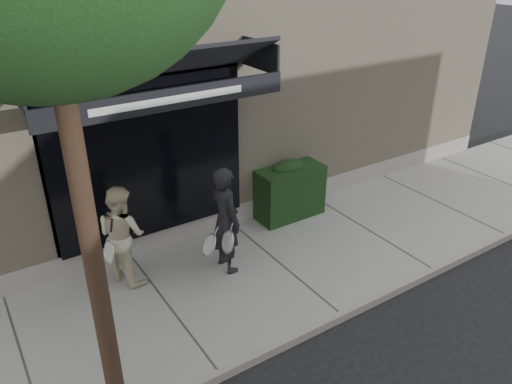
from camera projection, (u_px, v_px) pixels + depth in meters
ground at (278, 268)px, 8.36m from camera, size 80.00×80.00×0.00m
sidewalk at (278, 265)px, 8.34m from camera, size 20.00×3.00×0.12m
curb at (341, 317)px, 7.17m from camera, size 20.00×0.10×0.14m
building_facade at (149, 53)px, 10.85m from camera, size 14.30×8.04×5.64m
hedge at (288, 189)px, 9.54m from camera, size 1.30×0.70×1.14m
pedestrian_front at (225, 220)px, 7.79m from camera, size 0.79×0.86×1.78m
pedestrian_back at (122, 234)px, 7.57m from camera, size 0.86×0.99×1.60m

